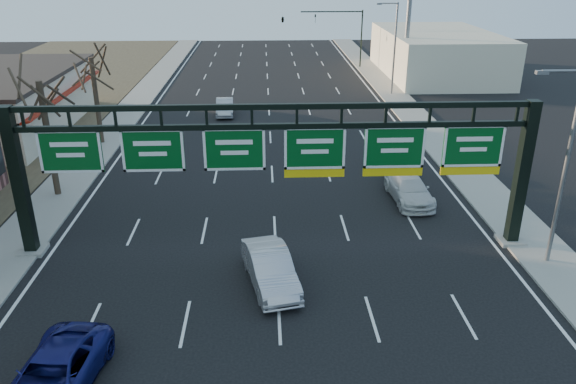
{
  "coord_description": "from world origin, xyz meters",
  "views": [
    {
      "loc": [
        -0.45,
        -16.26,
        13.24
      ],
      "look_at": [
        0.58,
        7.38,
        3.2
      ],
      "focal_mm": 35.0,
      "sensor_mm": 36.0,
      "label": 1
    }
  ],
  "objects_px": {
    "car_blue_suv": "(54,376)",
    "car_silver_sedan": "(270,268)",
    "sign_gantry": "(278,158)",
    "car_white_wagon": "(409,189)"
  },
  "relations": [
    {
      "from": "car_blue_suv",
      "to": "car_silver_sedan",
      "type": "distance_m",
      "value": 9.44
    },
    {
      "from": "sign_gantry",
      "to": "car_silver_sedan",
      "type": "bearing_deg",
      "value": -97.89
    },
    {
      "from": "sign_gantry",
      "to": "car_silver_sedan",
      "type": "xyz_separation_m",
      "value": [
        -0.46,
        -3.35,
        -3.83
      ]
    },
    {
      "from": "car_white_wagon",
      "to": "sign_gantry",
      "type": "bearing_deg",
      "value": -147.97
    },
    {
      "from": "sign_gantry",
      "to": "car_silver_sedan",
      "type": "height_order",
      "value": "sign_gantry"
    },
    {
      "from": "car_blue_suv",
      "to": "car_white_wagon",
      "type": "xyz_separation_m",
      "value": [
        15.24,
        15.01,
        0.0
      ]
    },
    {
      "from": "car_blue_suv",
      "to": "car_silver_sedan",
      "type": "bearing_deg",
      "value": 47.84
    },
    {
      "from": "car_white_wagon",
      "to": "car_blue_suv",
      "type": "bearing_deg",
      "value": -138.41
    },
    {
      "from": "car_silver_sedan",
      "to": "car_white_wagon",
      "type": "height_order",
      "value": "car_silver_sedan"
    },
    {
      "from": "car_silver_sedan",
      "to": "car_blue_suv",
      "type": "bearing_deg",
      "value": -150.96
    }
  ]
}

